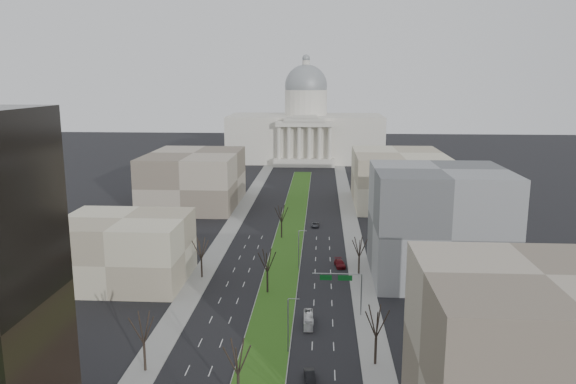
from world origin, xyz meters
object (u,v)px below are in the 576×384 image
at_px(car_red, 340,263).
at_px(car_grey_far, 315,225).
at_px(car_black, 310,376).
at_px(box_van, 308,320).

height_order(car_red, car_grey_far, car_red).
distance_m(car_red, car_grey_far, 35.91).
height_order(car_black, car_red, car_red).
bearing_deg(car_red, car_black, -104.47).
bearing_deg(car_black, car_red, 76.77).
relative_size(car_grey_far, box_van, 0.64).
relative_size(car_red, car_grey_far, 1.20).
distance_m(car_grey_far, box_van, 67.20).
xyz_separation_m(car_red, car_grey_far, (-6.16, 35.38, -0.16)).
xyz_separation_m(car_black, car_red, (5.84, 50.51, 0.08)).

